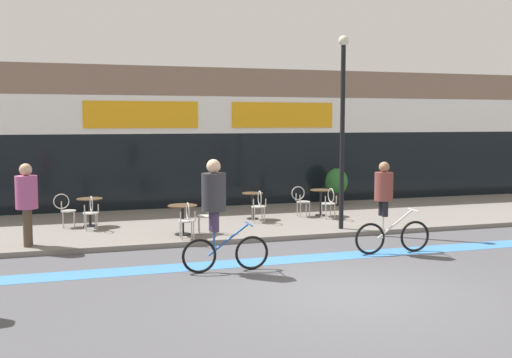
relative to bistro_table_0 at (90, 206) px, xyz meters
name	(u,v)px	position (x,y,z in m)	size (l,w,h in m)	color
ground_plane	(350,293)	(4.06, -7.34, -0.65)	(120.00, 120.00, 0.00)	#4C4C51
sidewalk_slab	(238,221)	(4.06, -0.09, -0.59)	(40.00, 5.50, 0.12)	slate
storefront_facade	(202,138)	(4.06, 4.62, 1.67)	(40.00, 4.06, 4.65)	#7F6656
bike_lane_stripe	(296,259)	(4.06, -4.75, -0.65)	(36.00, 0.70, 0.01)	#3D7AB7
bistro_table_0	(90,206)	(0.00, 0.00, 0.00)	(0.68, 0.68, 0.75)	black
bistro_table_1	(183,213)	(2.15, -1.92, 0.00)	(0.72, 0.72, 0.74)	black
bistro_table_2	(253,201)	(4.49, -0.17, 0.00)	(0.60, 0.60, 0.76)	black
bistro_table_3	(321,197)	(6.60, -0.18, 0.01)	(0.63, 0.63, 0.78)	black
cafe_chair_0_near	(91,210)	(0.01, -0.63, -0.02)	(0.44, 0.59, 0.90)	#B7B2AD
cafe_chair_0_side	(65,208)	(-0.63, 0.00, -0.02)	(0.58, 0.41, 0.90)	#B7B2AD
cafe_chair_1_near	(187,218)	(2.15, -2.55, -0.02)	(0.41, 0.58, 0.90)	#B7B2AD
cafe_chair_1_side	(207,213)	(2.78, -1.93, -0.02)	(0.60, 0.44, 0.90)	#B7B2AD
cafe_chair_2_near	(259,204)	(4.48, -0.80, -0.02)	(0.43, 0.59, 0.90)	#B7B2AD
cafe_chair_3_near	(329,201)	(6.60, -0.80, -0.02)	(0.40, 0.58, 0.90)	#B7B2AD
cafe_chair_3_side	(301,199)	(5.98, -0.18, -0.02)	(0.58, 0.41, 0.90)	#B7B2AD
planter_pot	(336,185)	(8.01, 1.78, 0.15)	(0.75, 0.75, 1.23)	#232326
lamp_post	(343,118)	(6.26, -2.32, 2.35)	(0.26, 0.26, 4.97)	black
cyclist_0	(216,205)	(2.21, -5.31, 0.66)	(1.73, 0.50, 2.20)	black
cyclist_2	(387,203)	(6.16, -4.82, 0.48)	(1.80, 0.48, 2.04)	black
pedestrian_near_end	(27,197)	(-1.42, -2.23, 0.58)	(0.54, 0.54, 1.87)	#4C3D2D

